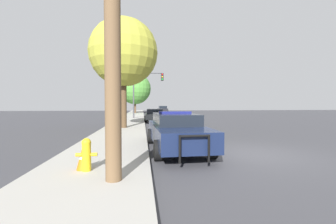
# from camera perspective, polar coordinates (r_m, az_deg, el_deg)

# --- Properties ---
(ground_plane) EXTENTS (110.00, 110.00, 0.00)m
(ground_plane) POSITION_cam_1_polar(r_m,az_deg,el_deg) (8.74, 19.80, -9.97)
(ground_plane) COLOR #3D3D42
(sidewalk_left) EXTENTS (3.00, 110.00, 0.13)m
(sidewalk_left) POSITION_cam_1_polar(r_m,az_deg,el_deg) (7.96, -15.97, -10.63)
(sidewalk_left) COLOR #A3A099
(sidewalk_left) RESTS_ON ground_plane
(police_car) EXTENTS (2.16, 5.33, 1.50)m
(police_car) POSITION_cam_1_polar(r_m,az_deg,el_deg) (8.87, 2.05, -4.68)
(police_car) COLOR #141E3D
(police_car) RESTS_ON ground_plane
(fire_hydrant) EXTENTS (0.52, 0.23, 0.82)m
(fire_hydrant) POSITION_cam_1_polar(r_m,az_deg,el_deg) (6.03, -19.99, -9.86)
(fire_hydrant) COLOR gold
(fire_hydrant) RESTS_ON sidewalk_left
(utility_pole) EXTENTS (1.40, 0.35, 6.58)m
(utility_pole) POSITION_cam_1_polar(r_m,az_deg,el_deg) (5.27, -13.94, 20.55)
(utility_pole) COLOR brown
(utility_pole) RESTS_ON sidewalk_left
(traffic_light) EXTENTS (3.67, 0.35, 5.53)m
(traffic_light) POSITION_cam_1_polar(r_m,az_deg,el_deg) (27.14, -5.81, 6.70)
(traffic_light) COLOR #424247
(traffic_light) RESTS_ON sidewalk_left
(car_background_distant) EXTENTS (2.00, 4.02, 1.42)m
(car_background_distant) POSITION_cam_1_polar(r_m,az_deg,el_deg) (45.91, -1.36, 0.72)
(car_background_distant) COLOR black
(car_background_distant) RESTS_ON ground_plane
(car_background_midblock) EXTENTS (2.14, 4.60, 1.31)m
(car_background_midblock) POSITION_cam_1_polar(r_m,az_deg,el_deg) (22.83, -3.40, -0.73)
(car_background_midblock) COLOR #474C51
(car_background_midblock) RESTS_ON ground_plane
(tree_sidewalk_far) EXTENTS (5.81, 5.81, 7.44)m
(tree_sidewalk_far) POSITION_cam_1_polar(r_m,az_deg,el_deg) (42.20, -8.35, 5.90)
(tree_sidewalk_far) COLOR brown
(tree_sidewalk_far) RESTS_ON sidewalk_left
(tree_sidewalk_near) EXTENTS (4.77, 4.77, 7.68)m
(tree_sidewalk_near) POSITION_cam_1_polar(r_m,az_deg,el_deg) (16.52, -11.22, 14.61)
(tree_sidewalk_near) COLOR #4C3823
(tree_sidewalk_near) RESTS_ON sidewalk_left
(traffic_cone) EXTENTS (0.31, 0.31, 0.58)m
(traffic_cone) POSITION_cam_1_polar(r_m,az_deg,el_deg) (6.21, -20.88, -10.91)
(traffic_cone) COLOR orange
(traffic_cone) RESTS_ON sidewalk_left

